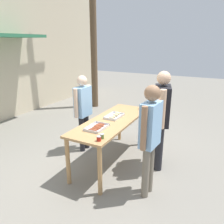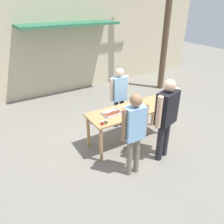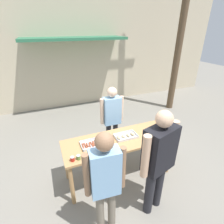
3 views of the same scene
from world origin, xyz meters
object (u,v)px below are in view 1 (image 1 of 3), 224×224
object	(u,v)px
food_tray_buns	(114,116)
person_server_behind_table	(83,107)
beer_cup	(141,107)
person_customer_with_cup	(161,113)
person_customer_holding_hotdog	(150,132)
condiment_jar_ketchup	(102,136)
food_tray_sausages	(97,128)
utility_pole	(93,1)
condiment_jar_mustard	(99,139)

from	to	relation	value
food_tray_buns	person_server_behind_table	xyz separation A→B (m)	(0.02, 0.74, 0.08)
beer_cup	person_customer_with_cup	xyz separation A→B (m)	(-0.66, -0.61, 0.14)
beer_cup	person_customer_with_cup	size ratio (longest dim) A/B	0.06
person_customer_holding_hotdog	condiment_jar_ketchup	bearing A→B (deg)	-68.64
food_tray_buns	food_tray_sausages	bearing A→B (deg)	179.76
condiment_jar_ketchup	beer_cup	xyz separation A→B (m)	(1.70, 0.00, 0.01)
person_customer_holding_hotdog	utility_pole	xyz separation A→B (m)	(3.73, 3.25, 2.43)
beer_cup	person_server_behind_table	world-z (taller)	person_server_behind_table
condiment_jar_mustard	utility_pole	size ratio (longest dim) A/B	0.01
food_tray_sausages	beer_cup	bearing A→B (deg)	-11.16
beer_cup	utility_pole	size ratio (longest dim) A/B	0.01
food_tray_sausages	food_tray_buns	world-z (taller)	food_tray_buns
condiment_jar_mustard	beer_cup	xyz separation A→B (m)	(1.79, 0.01, 0.01)
condiment_jar_mustard	utility_pole	bearing A→B (deg)	32.63
food_tray_buns	condiment_jar_mustard	xyz separation A→B (m)	(-1.05, -0.28, 0.01)
food_tray_sausages	condiment_jar_ketchup	xyz separation A→B (m)	(-0.30, -0.28, 0.02)
condiment_jar_mustard	person_customer_holding_hotdog	xyz separation A→B (m)	(0.29, -0.68, 0.13)
person_server_behind_table	utility_pole	world-z (taller)	utility_pole
food_tray_sausages	person_customer_holding_hotdog	xyz separation A→B (m)	(-0.11, -0.96, 0.15)
condiment_jar_mustard	beer_cup	size ratio (longest dim) A/B	0.75
condiment_jar_ketchup	utility_pole	world-z (taller)	utility_pole
food_tray_sausages	condiment_jar_ketchup	world-z (taller)	condiment_jar_ketchup
person_customer_holding_hotdog	food_tray_sausages	bearing A→B (deg)	-91.28
person_server_behind_table	person_customer_holding_hotdog	size ratio (longest dim) A/B	0.95
food_tray_sausages	condiment_jar_ketchup	distance (m)	0.41
beer_cup	food_tray_sausages	bearing A→B (deg)	168.84
condiment_jar_ketchup	food_tray_sausages	bearing A→B (deg)	42.50
food_tray_buns	person_server_behind_table	bearing A→B (deg)	88.48
food_tray_buns	beer_cup	distance (m)	0.79
condiment_jar_mustard	person_server_behind_table	xyz separation A→B (m)	(1.07, 1.01, 0.07)
condiment_jar_ketchup	person_customer_holding_hotdog	bearing A→B (deg)	-73.80
food_tray_buns	beer_cup	size ratio (longest dim) A/B	4.15
beer_cup	condiment_jar_mustard	bearing A→B (deg)	-179.81
food_tray_sausages	person_server_behind_table	bearing A→B (deg)	47.68
food_tray_buns	person_customer_holding_hotdog	bearing A→B (deg)	-128.40
food_tray_buns	condiment_jar_ketchup	bearing A→B (deg)	-163.81
person_customer_holding_hotdog	food_tray_buns	bearing A→B (deg)	-123.24
person_customer_holding_hotdog	person_customer_with_cup	size ratio (longest dim) A/B	0.95
person_server_behind_table	utility_pole	xyz separation A→B (m)	(2.96, 1.56, 2.50)
condiment_jar_mustard	utility_pole	world-z (taller)	utility_pole
condiment_jar_ketchup	person_customer_with_cup	world-z (taller)	person_customer_with_cup
condiment_jar_ketchup	person_customer_holding_hotdog	world-z (taller)	person_customer_holding_hotdog
person_server_behind_table	person_customer_with_cup	world-z (taller)	person_customer_with_cup
person_customer_holding_hotdog	utility_pole	world-z (taller)	utility_pole
food_tray_buns	condiment_jar_ketchup	size ratio (longest dim) A/B	5.52
food_tray_buns	condiment_jar_mustard	distance (m)	1.08
condiment_jar_mustard	condiment_jar_ketchup	world-z (taller)	same
utility_pole	condiment_jar_mustard	bearing A→B (deg)	-147.37
food_tray_sausages	beer_cup	size ratio (longest dim) A/B	4.05
food_tray_buns	person_customer_with_cup	bearing A→B (deg)	-84.74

